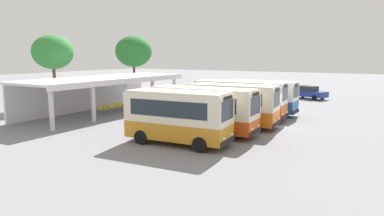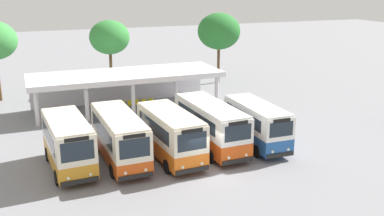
{
  "view_description": "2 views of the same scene",
  "coord_description": "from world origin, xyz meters",
  "px_view_note": "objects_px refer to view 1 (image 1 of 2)",
  "views": [
    {
      "loc": [
        -25.28,
        -7.42,
        5.42
      ],
      "look_at": [
        -2.85,
        5.7,
        1.47
      ],
      "focal_mm": 32.33,
      "sensor_mm": 36.0,
      "label": 1
    },
    {
      "loc": [
        -10.09,
        -23.26,
        11.48
      ],
      "look_at": [
        1.65,
        6.62,
        2.3
      ],
      "focal_mm": 41.53,
      "sensor_mm": 36.0,
      "label": 2
    }
  ],
  "objects_px": {
    "waiting_chair_fourth_seat": "(116,106)",
    "city_bus_fifth_blue": "(260,96)",
    "city_bus_fourth_amber": "(239,98)",
    "city_bus_second_in_row": "(203,109)",
    "parked_car_flank": "(308,92)",
    "waiting_chair_second_from_end": "(106,108)",
    "city_bus_middle_cream": "(232,104)",
    "waiting_chair_fifth_seat": "(121,105)",
    "city_bus_nearest_orange": "(178,115)",
    "waiting_chair_far_end_seat": "(126,105)",
    "waiting_chair_end_by_column": "(101,109)",
    "waiting_chair_middle_seat": "(112,107)"
  },
  "relations": [
    {
      "from": "city_bus_second_in_row",
      "to": "waiting_chair_end_by_column",
      "type": "relative_size",
      "value": 8.91
    },
    {
      "from": "parked_car_flank",
      "to": "city_bus_fifth_blue",
      "type": "bearing_deg",
      "value": 174.86
    },
    {
      "from": "waiting_chair_end_by_column",
      "to": "city_bus_second_in_row",
      "type": "bearing_deg",
      "value": -100.82
    },
    {
      "from": "city_bus_fifth_blue",
      "to": "waiting_chair_middle_seat",
      "type": "xyz_separation_m",
      "value": [
        -6.16,
        12.61,
        -1.21
      ]
    },
    {
      "from": "parked_car_flank",
      "to": "city_bus_middle_cream",
      "type": "bearing_deg",
      "value": 176.62
    },
    {
      "from": "city_bus_fifth_blue",
      "to": "city_bus_second_in_row",
      "type": "bearing_deg",
      "value": 175.96
    },
    {
      "from": "city_bus_fifth_blue",
      "to": "waiting_chair_second_from_end",
      "type": "bearing_deg",
      "value": 118.23
    },
    {
      "from": "waiting_chair_fourth_seat",
      "to": "city_bus_middle_cream",
      "type": "bearing_deg",
      "value": -94.55
    },
    {
      "from": "parked_car_flank",
      "to": "waiting_chair_second_from_end",
      "type": "xyz_separation_m",
      "value": [
        -21.3,
        14.01,
        -0.31
      ]
    },
    {
      "from": "city_bus_second_in_row",
      "to": "city_bus_nearest_orange",
      "type": "bearing_deg",
      "value": -179.59
    },
    {
      "from": "parked_car_flank",
      "to": "waiting_chair_end_by_column",
      "type": "xyz_separation_m",
      "value": [
        -21.96,
        13.96,
        -0.31
      ]
    },
    {
      "from": "city_bus_middle_cream",
      "to": "waiting_chair_fifth_seat",
      "type": "distance_m",
      "value": 12.9
    },
    {
      "from": "waiting_chair_fifth_seat",
      "to": "waiting_chair_far_end_seat",
      "type": "distance_m",
      "value": 0.67
    },
    {
      "from": "parked_car_flank",
      "to": "waiting_chair_second_from_end",
      "type": "bearing_deg",
      "value": 146.67
    },
    {
      "from": "waiting_chair_second_from_end",
      "to": "waiting_chair_fourth_seat",
      "type": "bearing_deg",
      "value": 0.88
    },
    {
      "from": "waiting_chair_middle_seat",
      "to": "waiting_chair_far_end_seat",
      "type": "xyz_separation_m",
      "value": [
        1.99,
        -0.02,
        0.0
      ]
    },
    {
      "from": "city_bus_second_in_row",
      "to": "waiting_chair_fourth_seat",
      "type": "distance_m",
      "value": 12.84
    },
    {
      "from": "city_bus_fifth_blue",
      "to": "waiting_chair_middle_seat",
      "type": "relative_size",
      "value": 7.79
    },
    {
      "from": "city_bus_middle_cream",
      "to": "waiting_chair_fifth_seat",
      "type": "xyz_separation_m",
      "value": [
        1.68,
        12.73,
        -1.28
      ]
    },
    {
      "from": "waiting_chair_second_from_end",
      "to": "waiting_chair_middle_seat",
      "type": "distance_m",
      "value": 0.67
    },
    {
      "from": "waiting_chair_end_by_column",
      "to": "waiting_chair_far_end_seat",
      "type": "bearing_deg",
      "value": -1.24
    },
    {
      "from": "city_bus_middle_cream",
      "to": "waiting_chair_end_by_column",
      "type": "xyz_separation_m",
      "value": [
        -0.97,
        12.72,
        -1.28
      ]
    },
    {
      "from": "city_bus_middle_cream",
      "to": "city_bus_fourth_amber",
      "type": "relative_size",
      "value": 0.88
    },
    {
      "from": "waiting_chair_end_by_column",
      "to": "waiting_chair_second_from_end",
      "type": "bearing_deg",
      "value": 4.24
    },
    {
      "from": "parked_car_flank",
      "to": "waiting_chair_middle_seat",
      "type": "distance_m",
      "value": 24.89
    },
    {
      "from": "parked_car_flank",
      "to": "waiting_chair_far_end_seat",
      "type": "xyz_separation_m",
      "value": [
        -18.65,
        13.89,
        -0.31
      ]
    },
    {
      "from": "city_bus_middle_cream",
      "to": "waiting_chair_end_by_column",
      "type": "distance_m",
      "value": 12.82
    },
    {
      "from": "city_bus_fourth_amber",
      "to": "waiting_chair_fourth_seat",
      "type": "height_order",
      "value": "city_bus_fourth_amber"
    },
    {
      "from": "waiting_chair_middle_seat",
      "to": "waiting_chair_fifth_seat",
      "type": "xyz_separation_m",
      "value": [
        1.32,
        0.05,
        0.0
      ]
    },
    {
      "from": "city_bus_fourth_amber",
      "to": "waiting_chair_fourth_seat",
      "type": "relative_size",
      "value": 9.25
    },
    {
      "from": "waiting_chair_fourth_seat",
      "to": "city_bus_fifth_blue",
      "type": "bearing_deg",
      "value": -66.64
    },
    {
      "from": "waiting_chair_second_from_end",
      "to": "city_bus_second_in_row",
      "type": "bearing_deg",
      "value": -103.79
    },
    {
      "from": "city_bus_fourth_amber",
      "to": "waiting_chair_far_end_seat",
      "type": "height_order",
      "value": "city_bus_fourth_amber"
    },
    {
      "from": "city_bus_middle_cream",
      "to": "waiting_chair_end_by_column",
      "type": "relative_size",
      "value": 8.14
    },
    {
      "from": "city_bus_second_in_row",
      "to": "city_bus_fourth_amber",
      "type": "bearing_deg",
      "value": 0.37
    },
    {
      "from": "waiting_chair_end_by_column",
      "to": "parked_car_flank",
      "type": "bearing_deg",
      "value": -32.44
    },
    {
      "from": "city_bus_fourth_amber",
      "to": "waiting_chair_fifth_seat",
      "type": "bearing_deg",
      "value": 97.53
    },
    {
      "from": "waiting_chair_fourth_seat",
      "to": "parked_car_flank",
      "type": "bearing_deg",
      "value": -35.08
    },
    {
      "from": "city_bus_fourth_amber",
      "to": "city_bus_fifth_blue",
      "type": "bearing_deg",
      "value": -12.65
    },
    {
      "from": "waiting_chair_end_by_column",
      "to": "city_bus_fifth_blue",
      "type": "bearing_deg",
      "value": -59.4
    },
    {
      "from": "city_bus_middle_cream",
      "to": "waiting_chair_far_end_seat",
      "type": "distance_m",
      "value": 12.93
    },
    {
      "from": "city_bus_fifth_blue",
      "to": "waiting_chair_fifth_seat",
      "type": "bearing_deg",
      "value": 110.89
    },
    {
      "from": "city_bus_fifth_blue",
      "to": "waiting_chair_fifth_seat",
      "type": "distance_m",
      "value": 13.61
    },
    {
      "from": "city_bus_fifth_blue",
      "to": "waiting_chair_middle_seat",
      "type": "bearing_deg",
      "value": 116.03
    },
    {
      "from": "waiting_chair_second_from_end",
      "to": "waiting_chair_far_end_seat",
      "type": "relative_size",
      "value": 1.0
    },
    {
      "from": "parked_car_flank",
      "to": "waiting_chair_end_by_column",
      "type": "height_order",
      "value": "parked_car_flank"
    },
    {
      "from": "city_bus_second_in_row",
      "to": "city_bus_fifth_blue",
      "type": "distance_m",
      "value": 9.8
    },
    {
      "from": "waiting_chair_fourth_seat",
      "to": "city_bus_fourth_amber",
      "type": "bearing_deg",
      "value": -79.42
    },
    {
      "from": "parked_car_flank",
      "to": "waiting_chair_fourth_seat",
      "type": "xyz_separation_m",
      "value": [
        -19.97,
        14.03,
        -0.31
      ]
    },
    {
      "from": "waiting_chair_fourth_seat",
      "to": "waiting_chair_fifth_seat",
      "type": "xyz_separation_m",
      "value": [
        0.66,
        -0.06,
        0.0
      ]
    }
  ]
}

